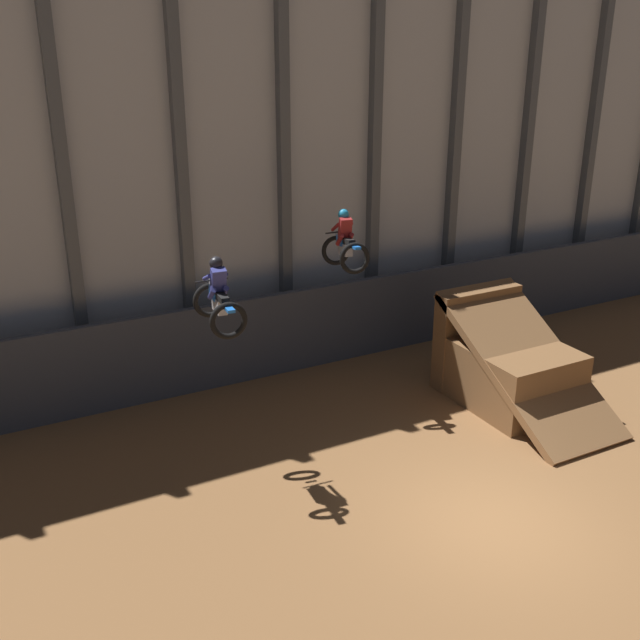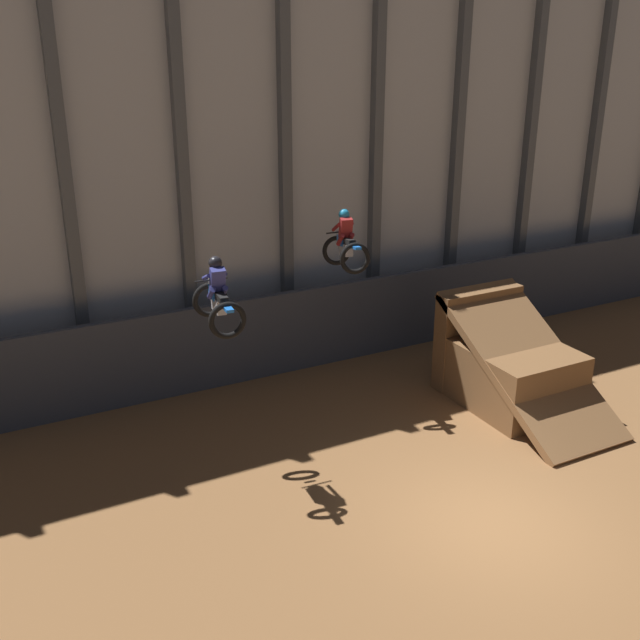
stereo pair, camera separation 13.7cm
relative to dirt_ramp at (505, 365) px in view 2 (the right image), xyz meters
The scene contains 6 objects.
ground_plane 5.40m from the dirt_ramp, 132.17° to the right, with size 60.00×60.00×0.00m, color brown.
arena_back_wall 7.60m from the dirt_ramp, 124.64° to the left, with size 32.00×0.40×10.41m.
lower_barrier 5.36m from the dirt_ramp, 131.80° to the left, with size 31.36×0.20×2.24m.
dirt_ramp is the anchor object (origin of this frame).
rider_bike_left_air 7.79m from the dirt_ramp, behind, with size 0.89×1.78×1.47m.
rider_bike_right_air 4.97m from the dirt_ramp, 147.92° to the left, with size 1.03×1.79×1.54m.
Camera 2 is at (-8.25, -8.86, 8.54)m, focal length 42.00 mm.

